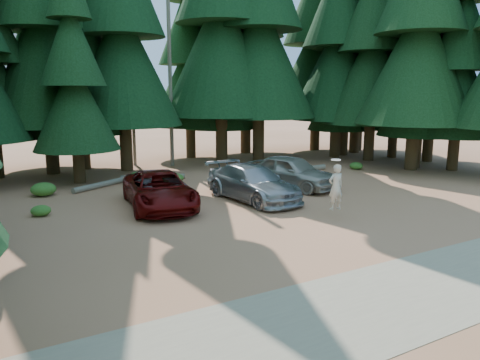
{
  "coord_description": "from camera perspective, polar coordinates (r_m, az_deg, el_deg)",
  "views": [
    {
      "loc": [
        -10.33,
        -13.56,
        4.77
      ],
      "look_at": [
        -1.14,
        2.38,
        1.25
      ],
      "focal_mm": 35.0,
      "sensor_mm": 36.0,
      "label": 1
    }
  ],
  "objects": [
    {
      "name": "gravel_strip",
      "position": [
        13.39,
        24.38,
        -11.03
      ],
      "size": [
        26.0,
        3.5,
        0.01
      ],
      "primitive_type": "cube",
      "color": "gray",
      "rests_on": "ground"
    },
    {
      "name": "mountain_peak",
      "position": [
        102.39,
        -26.4,
        14.19
      ],
      "size": [
        48.0,
        50.0,
        28.0
      ],
      "color": "#9C9FA4",
      "rests_on": "ground"
    },
    {
      "name": "shrub_edge_west",
      "position": [
        19.71,
        -23.12,
        -3.45
      ],
      "size": [
        0.75,
        0.75,
        0.41
      ],
      "primitive_type": "ellipsoid",
      "color": "#2F611D",
      "rests_on": "ground"
    },
    {
      "name": "forest_belt_east",
      "position": [
        31.59,
        25.52,
        1.09
      ],
      "size": [
        6.0,
        22.0,
        22.0
      ],
      "primitive_type": null,
      "color": "black",
      "rests_on": "ground"
    },
    {
      "name": "shrub_center_left",
      "position": [
        24.88,
        -12.24,
        0.27
      ],
      "size": [
        1.15,
        1.15,
        0.63
      ],
      "primitive_type": "ellipsoid",
      "color": "#2F611D",
      "rests_on": "ground"
    },
    {
      "name": "ground",
      "position": [
        17.7,
        7.09,
        -4.89
      ],
      "size": [
        160.0,
        160.0,
        0.0
      ],
      "primitive_type": "plane",
      "color": "#A36845",
      "rests_on": "ground"
    },
    {
      "name": "shrub_right",
      "position": [
        24.53,
        3.85,
        0.15
      ],
      "size": [
        0.85,
        0.85,
        0.47
      ],
      "primitive_type": "ellipsoid",
      "color": "#2F611D",
      "rests_on": "ground"
    },
    {
      "name": "red_pickup",
      "position": [
        19.56,
        -9.81,
        -1.2
      ],
      "size": [
        3.35,
        5.7,
        1.49
      ],
      "primitive_type": "imported",
      "rotation": [
        0.0,
        0.0,
        -0.17
      ],
      "color": "#5E0808",
      "rests_on": "ground"
    },
    {
      "name": "log_left",
      "position": [
        24.58,
        -16.14,
        -0.45
      ],
      "size": [
        3.63,
        2.29,
        0.29
      ],
      "primitive_type": "cylinder",
      "rotation": [
        0.0,
        1.57,
        0.53
      ],
      "color": "#666151",
      "rests_on": "ground"
    },
    {
      "name": "silver_minivan_center",
      "position": [
        20.64,
        1.57,
        -0.37
      ],
      "size": [
        2.63,
        5.43,
        1.52
      ],
      "primitive_type": "imported",
      "rotation": [
        0.0,
        0.0,
        0.1
      ],
      "color": "#A2A5AA",
      "rests_on": "ground"
    },
    {
      "name": "silver_minivan_right",
      "position": [
        23.28,
        6.24,
        1.0
      ],
      "size": [
        3.33,
        5.17,
        1.64
      ],
      "primitive_type": "imported",
      "rotation": [
        0.0,
        0.0,
        0.32
      ],
      "color": "#AEA79A",
      "rests_on": "ground"
    },
    {
      "name": "forest_belt_north",
      "position": [
        30.74,
        -9.96,
        1.74
      ],
      "size": [
        36.0,
        7.0,
        22.0
      ],
      "primitive_type": null,
      "color": "black",
      "rests_on": "ground"
    },
    {
      "name": "shrub_far_left",
      "position": [
        23.34,
        -22.85,
        -1.05
      ],
      "size": [
        1.12,
        1.12,
        0.62
      ],
      "primitive_type": "ellipsoid",
      "color": "#2F611D",
      "rests_on": "ground"
    },
    {
      "name": "shrub_left",
      "position": [
        24.83,
        -7.89,
        0.23
      ],
      "size": [
        0.89,
        0.89,
        0.49
      ],
      "primitive_type": "ellipsoid",
      "color": "#2F611D",
      "rests_on": "ground"
    },
    {
      "name": "snag_front",
      "position": [
        30.21,
        -8.54,
        13.05
      ],
      "size": [
        0.24,
        0.24,
        12.0
      ],
      "primitive_type": "cylinder",
      "color": "#666151",
      "rests_on": "ground"
    },
    {
      "name": "frisbee_player",
      "position": [
        18.02,
        11.6,
        -0.81
      ],
      "size": [
        0.66,
        0.46,
        1.92
      ],
      "rotation": [
        0.0,
        0.0,
        3.08
      ],
      "color": "beige",
      "rests_on": "ground"
    },
    {
      "name": "log_right",
      "position": [
        27.62,
        6.55,
        1.15
      ],
      "size": [
        4.93,
        0.71,
        0.31
      ],
      "primitive_type": "cylinder",
      "rotation": [
        0.0,
        1.57,
        0.08
      ],
      "color": "#666151",
      "rests_on": "ground"
    },
    {
      "name": "shrub_edge_east",
      "position": [
        29.66,
        13.98,
        1.69
      ],
      "size": [
        0.81,
        0.81,
        0.44
      ],
      "primitive_type": "ellipsoid",
      "color": "#2F611D",
      "rests_on": "ground"
    },
    {
      "name": "log_mid",
      "position": [
        25.9,
        -10.57,
        0.35
      ],
      "size": [
        3.33,
        1.45,
        0.28
      ],
      "primitive_type": "cylinder",
      "rotation": [
        0.0,
        1.57,
        -0.35
      ],
      "color": "#666151",
      "rests_on": "ground"
    },
    {
      "name": "shrub_center_right",
      "position": [
        25.44,
        -9.56,
        0.5
      ],
      "size": [
        0.99,
        0.99,
        0.55
      ],
      "primitive_type": "ellipsoid",
      "color": "#2F611D",
      "rests_on": "ground"
    },
    {
      "name": "snag_back",
      "position": [
        30.94,
        -13.04,
        10.99
      ],
      "size": [
        0.2,
        0.2,
        10.0
      ],
      "primitive_type": "cylinder",
      "color": "#666151",
      "rests_on": "ground"
    },
    {
      "name": "shrub_far_right",
      "position": [
        29.77,
        6.78,
        2.08
      ],
      "size": [
        1.02,
        1.02,
        0.56
      ],
      "primitive_type": "ellipsoid",
      "color": "#2F611D",
      "rests_on": "ground"
    }
  ]
}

